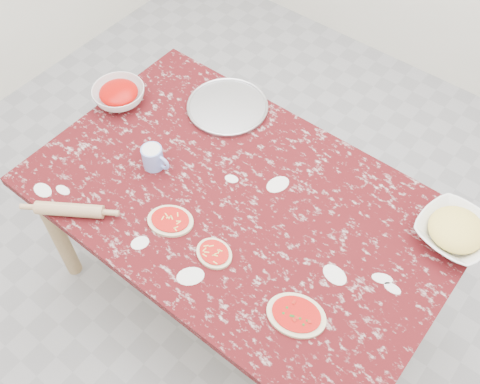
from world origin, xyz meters
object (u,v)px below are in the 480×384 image
at_px(rolling_pin, 69,210).
at_px(cheese_bowl, 455,233).
at_px(sauce_bowl, 119,95).
at_px(flour_mug, 153,157).
at_px(pizza_tray, 228,107).
at_px(worktable, 240,212).

bearing_deg(rolling_pin, cheese_bowl, 34.10).
distance_m(sauce_bowl, flour_mug, 0.41).
relative_size(pizza_tray, rolling_pin, 1.35).
xyz_separation_m(pizza_tray, sauce_bowl, (-0.39, -0.26, 0.03)).
relative_size(sauce_bowl, cheese_bowl, 0.85).
xyz_separation_m(pizza_tray, rolling_pin, (-0.11, -0.79, 0.02)).
xyz_separation_m(sauce_bowl, rolling_pin, (0.29, -0.53, -0.01)).
bearing_deg(rolling_pin, pizza_tray, 82.13).
height_order(worktable, cheese_bowl, cheese_bowl).
distance_m(worktable, flour_mug, 0.40).
height_order(worktable, pizza_tray, pizza_tray).
height_order(pizza_tray, sauce_bowl, sauce_bowl).
bearing_deg(flour_mug, sauce_bowl, 155.10).
distance_m(pizza_tray, sauce_bowl, 0.47).
height_order(pizza_tray, flour_mug, flour_mug).
distance_m(worktable, rolling_pin, 0.64).
relative_size(cheese_bowl, rolling_pin, 1.04).
distance_m(worktable, pizza_tray, 0.50).
bearing_deg(cheese_bowl, sauce_bowl, -170.18).
bearing_deg(pizza_tray, sauce_bowl, -147.14).
bearing_deg(cheese_bowl, flour_mug, -158.54).
xyz_separation_m(worktable, cheese_bowl, (0.70, 0.34, 0.12)).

